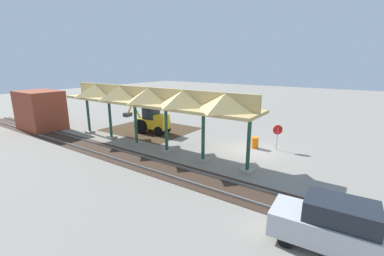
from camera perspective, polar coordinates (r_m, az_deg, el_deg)
The scene contains 10 objects.
ground_plane at distance 20.73m, azimuth 13.00°, elevation -4.91°, with size 120.00×120.00×0.00m, color gray.
dirt_work_zone at distance 27.02m, azimuth -9.17°, elevation -0.25°, with size 8.55×7.00×0.01m, color #42301E.
platform_canopy at distance 20.08m, azimuth -9.50°, elevation 6.86°, with size 17.66×3.20×4.90m.
rail_tracks at distance 15.14m, azimuth 3.22°, elevation -11.78°, with size 60.00×2.58×0.15m.
stop_sign at distance 21.09m, azimuth 18.48°, elevation -0.90°, with size 0.63×0.48×2.01m.
backhoe at distance 25.29m, azimuth -8.92°, elevation 1.72°, with size 5.19×2.02×2.82m.
dirt_mound at distance 28.54m, azimuth -9.72°, elevation 0.49°, with size 6.12×6.12×1.98m, color #42301E.
brick_utility_building at distance 30.63m, azimuth -30.61°, elevation 3.42°, with size 4.45×3.31×3.96m, color brown.
distant_parked_car at distance 11.11m, azimuth 28.95°, elevation -18.44°, with size 4.30×2.00×1.98m.
traffic_barrel at distance 21.28m, azimuth 13.80°, elevation -3.19°, with size 0.56×0.56×0.90m, color orange.
Camera 1 is at (-7.08, 18.32, 6.65)m, focal length 24.00 mm.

